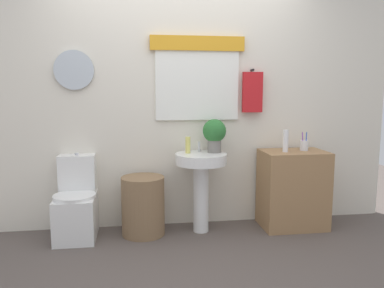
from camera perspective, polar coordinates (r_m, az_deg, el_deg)
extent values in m
plane|color=#564C47|center=(3.06, 0.71, -18.61)|extent=(8.00, 8.00, 0.00)
cube|color=silver|center=(3.87, -1.93, 7.01)|extent=(4.40, 0.10, 2.60)
cube|color=white|center=(3.83, 0.80, 8.74)|extent=(0.83, 0.03, 0.69)
cube|color=gold|center=(3.84, 0.85, 14.76)|extent=(0.93, 0.04, 0.14)
cylinder|color=silver|center=(3.82, -17.15, 10.48)|extent=(0.37, 0.03, 0.37)
cylinder|color=black|center=(3.94, 8.96, 10.81)|extent=(0.02, 0.06, 0.02)
cube|color=red|center=(3.92, 8.98, 7.61)|extent=(0.20, 0.05, 0.40)
cube|color=white|center=(3.78, -16.81, -10.34)|extent=(0.36, 0.50, 0.40)
cylinder|color=white|center=(3.66, -17.09, -7.44)|extent=(0.38, 0.38, 0.03)
cube|color=white|center=(3.84, -16.67, -4.19)|extent=(0.34, 0.18, 0.36)
cylinder|color=silver|center=(3.81, -16.79, -1.43)|extent=(0.04, 0.04, 0.02)
cylinder|color=#846647|center=(3.71, -7.28, -9.10)|extent=(0.41, 0.41, 0.56)
cylinder|color=white|center=(3.75, 1.34, -8.01)|extent=(0.15, 0.15, 0.67)
cylinder|color=white|center=(3.66, 1.36, -2.22)|extent=(0.49, 0.49, 0.10)
cylinder|color=silver|center=(3.76, 1.06, -0.40)|extent=(0.03, 0.03, 0.10)
cube|color=#9E754C|center=(3.99, 14.76, -6.50)|extent=(0.63, 0.44, 0.77)
cylinder|color=#DBD166|center=(3.67, -0.61, -0.15)|extent=(0.05, 0.05, 0.16)
cylinder|color=slate|center=(3.72, 3.33, -0.33)|extent=(0.13, 0.13, 0.12)
sphere|color=#2D7033|center=(3.70, 3.35, 1.97)|extent=(0.23, 0.23, 0.23)
cylinder|color=white|center=(3.82, 13.75, 0.45)|extent=(0.05, 0.05, 0.22)
cylinder|color=silver|center=(3.97, 16.33, -0.22)|extent=(0.08, 0.08, 0.10)
cylinder|color=blue|center=(3.96, 16.62, 0.41)|extent=(0.02, 0.03, 0.18)
cylinder|color=purple|center=(3.95, 16.15, 0.41)|extent=(0.01, 0.03, 0.18)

